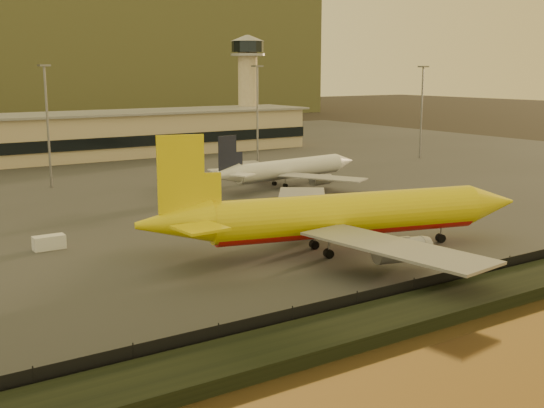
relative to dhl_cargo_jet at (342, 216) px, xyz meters
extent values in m
plane|color=black|center=(-8.05, -6.59, -5.14)|extent=(900.00, 900.00, 0.00)
cube|color=black|center=(-8.05, -23.59, -4.44)|extent=(320.00, 7.00, 1.40)
cube|color=#2D2D2D|center=(-8.05, 88.41, -5.04)|extent=(320.00, 220.00, 0.20)
cube|color=black|center=(-8.05, -19.59, -3.84)|extent=(300.00, 0.05, 2.20)
cube|color=tan|center=(-8.05, 118.41, 1.06)|extent=(160.00, 22.00, 12.00)
cube|color=black|center=(-8.05, 107.21, 0.06)|extent=(160.00, 0.60, 3.00)
cube|color=gray|center=(-8.05, 118.41, 7.36)|extent=(164.00, 24.00, 0.60)
cylinder|color=tan|center=(61.95, 124.41, 10.06)|extent=(6.40, 6.40, 30.00)
cylinder|color=black|center=(61.95, 124.41, 26.81)|extent=(10.40, 10.40, 3.50)
cone|color=gray|center=(61.95, 124.41, 29.56)|extent=(11.20, 11.20, 2.00)
cylinder|color=gray|center=(61.95, 124.41, 24.26)|extent=(11.20, 11.20, 0.80)
cylinder|color=slate|center=(-18.05, 73.41, 7.56)|extent=(0.50, 0.50, 25.00)
cube|color=slate|center=(-18.05, 73.41, 20.26)|extent=(2.20, 2.20, 0.40)
cylinder|color=slate|center=(31.95, 71.41, 7.56)|extent=(0.50, 0.50, 25.00)
cube|color=slate|center=(31.95, 71.41, 20.26)|extent=(2.20, 2.20, 0.40)
cylinder|color=slate|center=(81.95, 65.41, 7.56)|extent=(0.50, 0.50, 25.00)
cube|color=slate|center=(81.95, 65.41, 20.26)|extent=(2.20, 2.20, 0.40)
cube|color=olive|center=(81.95, 333.41, 29.86)|extent=(220.00, 160.00, 70.00)
cylinder|color=#DAC40B|center=(0.98, -0.26, 0.30)|extent=(38.36, 15.00, 5.52)
cylinder|color=red|center=(0.98, -0.26, -0.67)|extent=(37.03, 13.55, 4.30)
cone|color=#DAC40B|center=(23.06, -6.02, 0.30)|extent=(8.58, 7.22, 5.52)
cone|color=#DAC40B|center=(-22.13, 5.78, 0.71)|extent=(10.64, 7.75, 5.52)
cube|color=#DAC40B|center=(-21.10, 5.51, 6.78)|extent=(5.76, 1.90, 9.66)
cube|color=#DAC40B|center=(-18.68, 10.58, 1.13)|extent=(7.30, 7.28, 0.33)
cube|color=#DAC40B|center=(-21.47, -0.10, 1.13)|extent=(5.61, 5.55, 0.33)
cube|color=gray|center=(3.67, 14.24, -0.67)|extent=(20.21, 23.60, 0.33)
cylinder|color=gray|center=(5.33, 10.10, -2.18)|extent=(6.93, 4.55, 3.04)
cube|color=gray|center=(-3.76, -14.21, -0.67)|extent=(10.43, 24.64, 0.33)
cylinder|color=gray|center=(-0.29, -11.41, -2.18)|extent=(6.93, 4.55, 3.04)
cylinder|color=black|center=(15.10, -3.94, -4.34)|extent=(1.42, 1.24, 1.21)
cylinder|color=slate|center=(15.10, -3.94, -3.70)|extent=(0.21, 0.21, 2.48)
cylinder|color=black|center=(-3.50, -1.65, -4.34)|extent=(1.42, 1.24, 1.21)
cylinder|color=slate|center=(-3.50, -1.65, -3.70)|extent=(0.21, 0.21, 2.48)
cylinder|color=black|center=(-2.25, 3.15, -4.34)|extent=(1.42, 1.24, 1.21)
cylinder|color=slate|center=(-2.25, 3.15, -3.70)|extent=(0.21, 0.21, 2.48)
cylinder|color=silver|center=(25.69, 48.64, -1.26)|extent=(28.20, 7.27, 3.88)
cylinder|color=gray|center=(25.69, 48.64, -1.94)|extent=(27.33, 6.33, 3.03)
cone|color=silver|center=(42.25, 50.68, -1.26)|extent=(5.87, 4.52, 3.88)
cone|color=silver|center=(8.36, 46.50, -0.97)|extent=(7.41, 4.71, 3.88)
cube|color=black|center=(9.13, 46.59, 3.30)|extent=(4.27, 0.83, 6.79)
cube|color=silver|center=(9.43, 50.54, -0.68)|extent=(4.51, 4.36, 0.23)
cube|color=silver|center=(10.38, 42.84, -0.68)|extent=(5.08, 4.98, 0.23)
cube|color=gray|center=(23.62, 59.13, -1.94)|extent=(9.76, 18.27, 0.23)
cylinder|color=gray|center=(25.86, 56.77, -3.00)|extent=(4.88, 2.69, 2.13)
cube|color=gray|center=(26.23, 37.95, -1.94)|extent=(13.22, 17.90, 0.23)
cylinder|color=gray|center=(27.83, 40.79, -3.00)|extent=(4.88, 2.69, 2.13)
cylinder|color=black|center=(36.28, 49.94, -4.52)|extent=(0.93, 0.78, 0.85)
cylinder|color=slate|center=(36.28, 49.94, -4.07)|extent=(0.20, 0.20, 1.75)
cylinder|color=black|center=(23.02, 46.55, -4.52)|extent=(0.93, 0.78, 0.85)
cylinder|color=slate|center=(23.02, 46.55, -4.07)|extent=(0.20, 0.20, 1.75)
cylinder|color=black|center=(22.59, 50.01, -4.52)|extent=(0.93, 0.78, 0.85)
cylinder|color=slate|center=(22.59, 50.01, -4.07)|extent=(0.20, 0.20, 1.75)
cube|color=#DAC40B|center=(9.02, 26.85, -4.15)|extent=(3.83, 2.51, 1.59)
cube|color=silver|center=(-32.76, 23.26, -3.98)|extent=(4.29, 1.98, 1.92)
camera|label=1|loc=(-57.59, -69.45, 19.31)|focal=45.00mm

